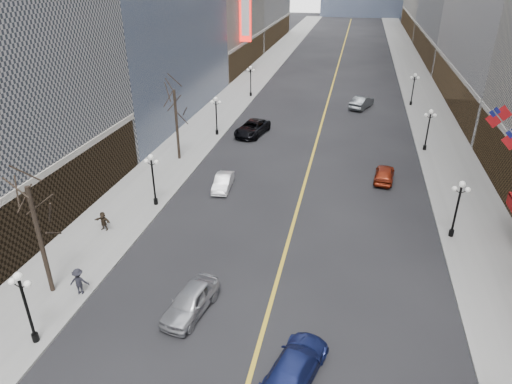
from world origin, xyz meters
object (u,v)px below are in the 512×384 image
at_px(car_nb_mid, 223,182).
at_px(car_sb_mid, 384,174).
at_px(streetlamp_east_2, 429,126).
at_px(streetlamp_west_3, 251,78).
at_px(car_nb_near, 190,301).
at_px(car_sb_far, 362,102).
at_px(streetlamp_west_2, 216,112).
at_px(car_nb_far, 252,128).
at_px(streetlamp_west_1, 153,174).
at_px(streetlamp_west_0, 25,301).
at_px(streetlamp_east_3, 414,86).
at_px(streetlamp_east_1, 458,203).
at_px(car_sb_near, 296,365).

relative_size(car_nb_mid, car_sb_mid, 0.93).
bearing_deg(streetlamp_east_2, streetlamp_west_3, 142.67).
bearing_deg(car_nb_near, car_sb_far, 88.91).
bearing_deg(streetlamp_east_2, car_sb_far, 114.37).
distance_m(streetlamp_west_2, car_nb_far, 4.68).
bearing_deg(car_nb_mid, streetlamp_west_2, 104.40).
bearing_deg(car_nb_far, streetlamp_east_2, 7.49).
bearing_deg(car_nb_far, streetlamp_west_1, -91.01).
height_order(streetlamp_west_0, streetlamp_west_2, same).
distance_m(streetlamp_west_1, streetlamp_west_2, 18.00).
bearing_deg(streetlamp_west_0, car_nb_near, 29.38).
relative_size(streetlamp_east_3, streetlamp_west_2, 1.00).
distance_m(streetlamp_west_2, car_nb_mid, 14.64).
bearing_deg(streetlamp_east_3, streetlamp_west_0, -114.41).
xyz_separation_m(streetlamp_west_2, car_sb_mid, (19.01, -8.82, -2.17)).
relative_size(streetlamp_west_0, streetlamp_west_2, 1.00).
bearing_deg(streetlamp_west_0, streetlamp_east_3, 65.59).
relative_size(streetlamp_east_2, streetlamp_west_2, 1.00).
relative_size(streetlamp_west_3, car_nb_mid, 1.14).
bearing_deg(streetlamp_west_3, car_nb_far, -76.53).
relative_size(car_nb_far, car_sb_far, 1.15).
height_order(car_nb_near, car_sb_mid, car_nb_near).
bearing_deg(streetlamp_east_1, streetlamp_east_2, 90.00).
relative_size(streetlamp_east_2, streetlamp_west_3, 1.00).
distance_m(car_nb_mid, car_sb_mid, 15.14).
distance_m(streetlamp_east_2, car_nb_far, 19.71).
height_order(streetlamp_west_0, streetlamp_west_1, same).
relative_size(streetlamp_west_0, car_nb_far, 0.76).
height_order(car_nb_mid, car_sb_far, car_sb_far).
relative_size(streetlamp_west_3, car_sb_far, 0.87).
xyz_separation_m(car_nb_near, car_sb_mid, (11.66, 21.04, -0.07)).
distance_m(streetlamp_west_2, car_sb_near, 36.10).
height_order(streetlamp_east_1, streetlamp_east_3, same).
xyz_separation_m(streetlamp_east_1, streetlamp_east_3, (0.00, 36.00, 0.00)).
relative_size(streetlamp_west_2, car_sb_near, 0.89).
height_order(streetlamp_east_2, streetlamp_east_3, same).
xyz_separation_m(streetlamp_east_1, streetlamp_east_2, (0.00, 18.00, 0.00)).
bearing_deg(streetlamp_west_3, car_nb_near, -81.27).
relative_size(streetlamp_east_1, streetlamp_west_0, 1.00).
relative_size(streetlamp_west_2, car_sb_mid, 1.05).
bearing_deg(streetlamp_east_2, car_nb_mid, -144.12).
relative_size(streetlamp_west_1, car_sb_mid, 1.05).
relative_size(streetlamp_east_2, car_sb_mid, 1.05).
height_order(streetlamp_east_3, car_sb_near, streetlamp_east_3).
bearing_deg(streetlamp_west_2, streetlamp_west_3, 90.00).
bearing_deg(streetlamp_east_3, car_sb_mid, -99.70).
bearing_deg(streetlamp_east_3, streetlamp_west_3, 180.00).
bearing_deg(streetlamp_east_3, streetlamp_west_2, -142.67).
relative_size(streetlamp_west_2, streetlamp_west_3, 1.00).
height_order(car_nb_far, car_sb_mid, car_nb_far).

